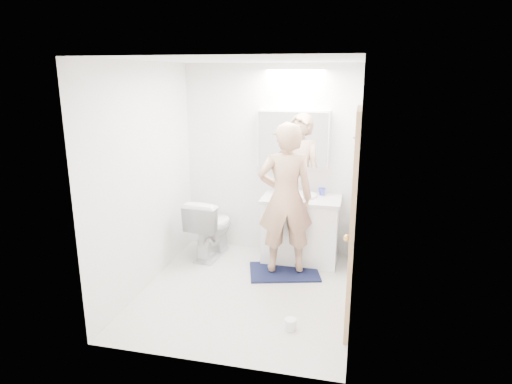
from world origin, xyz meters
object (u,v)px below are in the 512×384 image
(vanity_cabinet, at_px, (301,231))
(person, at_px, (285,198))
(soap_bottle_b, at_px, (285,185))
(toothbrush_cup, at_px, (322,192))
(soap_bottle_a, at_px, (280,185))
(medicine_cabinet, at_px, (293,139))
(toilet, at_px, (211,227))
(toilet_paper_roll, at_px, (290,324))

(vanity_cabinet, xyz_separation_m, person, (-0.13, -0.41, 0.52))
(person, xyz_separation_m, soap_bottle_b, (-0.10, 0.59, 0.00))
(person, distance_m, toothbrush_cup, 0.68)
(vanity_cabinet, distance_m, soap_bottle_a, 0.63)
(vanity_cabinet, height_order, person, person)
(medicine_cabinet, height_order, soap_bottle_b, medicine_cabinet)
(medicine_cabinet, bearing_deg, vanity_cabinet, -54.19)
(vanity_cabinet, height_order, medicine_cabinet, medicine_cabinet)
(toothbrush_cup, bearing_deg, person, -122.23)
(toilet, relative_size, soap_bottle_a, 3.73)
(vanity_cabinet, relative_size, soap_bottle_a, 4.34)
(vanity_cabinet, relative_size, person, 0.52)
(toilet, xyz_separation_m, soap_bottle_b, (0.90, 0.30, 0.53))
(medicine_cabinet, distance_m, toilet_paper_roll, 2.32)
(soap_bottle_b, bearing_deg, vanity_cabinet, -37.33)
(toilet, distance_m, soap_bottle_b, 1.08)
(person, bearing_deg, toilet_paper_roll, 86.99)
(soap_bottle_b, bearing_deg, toilet_paper_roll, -78.37)
(vanity_cabinet, bearing_deg, soap_bottle_a, 153.32)
(soap_bottle_a, bearing_deg, vanity_cabinet, -26.68)
(vanity_cabinet, bearing_deg, toilet_paper_roll, -85.44)
(vanity_cabinet, xyz_separation_m, medicine_cabinet, (-0.15, 0.21, 1.11))
(soap_bottle_a, distance_m, toothbrush_cup, 0.53)
(vanity_cabinet, bearing_deg, toothbrush_cup, 34.94)
(vanity_cabinet, distance_m, soap_bottle_b, 0.60)
(medicine_cabinet, height_order, toilet, medicine_cabinet)
(person, height_order, toilet_paper_roll, person)
(vanity_cabinet, relative_size, toilet, 1.17)
(toilet_paper_roll, bearing_deg, soap_bottle_b, 101.63)
(medicine_cabinet, bearing_deg, toilet, -161.67)
(person, bearing_deg, toothbrush_cup, -137.67)
(vanity_cabinet, height_order, toilet_paper_roll, vanity_cabinet)
(vanity_cabinet, distance_m, medicine_cabinet, 1.14)
(vanity_cabinet, bearing_deg, person, -107.69)
(person, relative_size, soap_bottle_a, 8.33)
(toilet, relative_size, person, 0.45)
(medicine_cabinet, bearing_deg, toilet_paper_roll, -81.18)
(vanity_cabinet, xyz_separation_m, soap_bottle_a, (-0.30, 0.15, 0.53))
(person, xyz_separation_m, toothbrush_cup, (0.36, 0.57, -0.05))
(person, xyz_separation_m, soap_bottle_a, (-0.17, 0.56, 0.01))
(medicine_cabinet, distance_m, soap_bottle_a, 0.60)
(medicine_cabinet, distance_m, person, 0.86)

